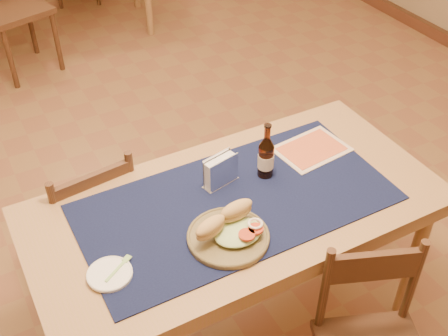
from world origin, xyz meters
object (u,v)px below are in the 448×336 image
napkin_holder (220,171)px  sandwich_plate (230,232)px  main_table (236,218)px  chair_main_far (90,222)px  beer_bottle (266,157)px

napkin_holder → sandwich_plate: bearing=-112.1°
sandwich_plate → main_table: bearing=53.0°
main_table → chair_main_far: size_ratio=1.91×
chair_main_far → beer_bottle: beer_bottle is taller
beer_bottle → napkin_holder: bearing=168.4°
chair_main_far → napkin_holder: size_ratio=5.32×
main_table → beer_bottle: size_ratio=6.56×
main_table → beer_bottle: bearing=25.3°
chair_main_far → sandwich_plate: bearing=-61.6°
sandwich_plate → napkin_holder: (0.11, 0.28, 0.03)m
beer_bottle → napkin_holder: 0.19m
main_table → sandwich_plate: sandwich_plate is taller
main_table → beer_bottle: beer_bottle is taller
sandwich_plate → napkin_holder: size_ratio=1.88×
main_table → chair_main_far: chair_main_far is taller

